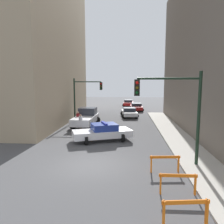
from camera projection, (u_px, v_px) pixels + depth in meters
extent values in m
plane|color=#4C4C4F|center=(92.00, 165.00, 12.52)|extent=(120.00, 120.00, 0.00)
cube|color=#B2ADA3|center=(203.00, 167.00, 12.04)|extent=(2.40, 44.00, 0.12)
cube|color=tan|center=(10.00, 27.00, 25.76)|extent=(14.00, 20.00, 22.43)
cylinder|color=black|center=(199.00, 119.00, 12.01)|extent=(0.18, 0.18, 5.20)
cylinder|color=black|center=(169.00, 78.00, 11.84)|extent=(3.40, 0.12, 0.12)
cube|color=black|center=(137.00, 88.00, 12.04)|extent=(0.30, 0.22, 0.90)
sphere|color=red|center=(137.00, 83.00, 11.86)|extent=(0.18, 0.18, 0.18)
sphere|color=#4C3D0C|center=(137.00, 88.00, 11.89)|extent=(0.18, 0.18, 0.18)
sphere|color=#0C4219|center=(137.00, 93.00, 11.93)|extent=(0.18, 0.18, 0.18)
cylinder|color=black|center=(75.00, 100.00, 26.04)|extent=(0.18, 0.18, 5.20)
cylinder|color=black|center=(88.00, 82.00, 25.63)|extent=(3.20, 0.12, 0.12)
cube|color=black|center=(101.00, 86.00, 25.58)|extent=(0.30, 0.22, 0.90)
sphere|color=red|center=(101.00, 84.00, 25.40)|extent=(0.18, 0.18, 0.18)
sphere|color=#4C3D0C|center=(101.00, 86.00, 25.43)|extent=(0.18, 0.18, 0.18)
sphere|color=#0C4219|center=(101.00, 88.00, 25.47)|extent=(0.18, 0.18, 0.18)
cube|color=white|center=(102.00, 133.00, 17.71)|extent=(5.05, 3.41, 0.55)
cube|color=navy|center=(104.00, 127.00, 17.69)|extent=(2.43, 2.23, 0.52)
cylinder|color=black|center=(86.00, 141.00, 16.52)|extent=(0.44, 0.70, 0.66)
cylinder|color=black|center=(83.00, 136.00, 18.14)|extent=(0.44, 0.70, 0.66)
cylinder|color=black|center=(122.00, 138.00, 17.35)|extent=(0.44, 0.70, 0.66)
cylinder|color=black|center=(116.00, 133.00, 18.97)|extent=(0.44, 0.70, 0.66)
cube|color=#2633BF|center=(104.00, 123.00, 17.65)|extent=(0.68, 1.36, 0.12)
cube|color=silver|center=(86.00, 119.00, 23.70)|extent=(2.23, 5.48, 0.70)
cube|color=#2D333D|center=(88.00, 111.00, 24.66)|extent=(1.91, 1.81, 0.80)
cylinder|color=black|center=(81.00, 120.00, 25.50)|extent=(0.81, 0.29, 0.80)
cylinder|color=black|center=(97.00, 120.00, 25.28)|extent=(0.81, 0.29, 0.80)
cylinder|color=black|center=(73.00, 125.00, 22.20)|extent=(0.81, 0.29, 0.80)
cylinder|color=black|center=(91.00, 126.00, 21.99)|extent=(0.81, 0.29, 0.80)
cube|color=silver|center=(129.00, 113.00, 30.07)|extent=(2.23, 4.46, 0.52)
cube|color=#232833|center=(129.00, 109.00, 29.83)|extent=(1.76, 1.96, 0.48)
cylinder|color=black|center=(122.00, 113.00, 31.40)|extent=(0.64, 0.28, 0.62)
cylinder|color=black|center=(134.00, 113.00, 31.44)|extent=(0.64, 0.28, 0.62)
cylinder|color=black|center=(124.00, 116.00, 28.76)|extent=(0.64, 0.28, 0.62)
cylinder|color=black|center=(136.00, 116.00, 28.80)|extent=(0.64, 0.28, 0.62)
cube|color=maroon|center=(136.00, 107.00, 36.66)|extent=(2.01, 4.38, 0.52)
cube|color=#232833|center=(136.00, 105.00, 36.42)|extent=(1.67, 1.88, 0.48)
cylinder|color=black|center=(131.00, 108.00, 38.04)|extent=(0.63, 0.25, 0.62)
cylinder|color=black|center=(140.00, 108.00, 37.99)|extent=(0.63, 0.25, 0.62)
cylinder|color=black|center=(132.00, 110.00, 35.40)|extent=(0.63, 0.25, 0.62)
cylinder|color=black|center=(142.00, 110.00, 35.35)|extent=(0.63, 0.25, 0.62)
cube|color=maroon|center=(128.00, 103.00, 43.85)|extent=(1.98, 4.37, 0.52)
cube|color=#232833|center=(128.00, 101.00, 43.62)|extent=(1.66, 1.87, 0.48)
cylinder|color=black|center=(125.00, 104.00, 45.29)|extent=(0.63, 0.25, 0.62)
cylinder|color=black|center=(133.00, 104.00, 45.10)|extent=(0.63, 0.25, 0.62)
cylinder|color=black|center=(124.00, 105.00, 42.67)|extent=(0.63, 0.25, 0.62)
cylinder|color=black|center=(132.00, 105.00, 42.48)|extent=(0.63, 0.25, 0.62)
cylinder|color=#382D23|center=(81.00, 127.00, 21.35)|extent=(0.39, 0.39, 0.82)
cylinder|color=#B2B2B7|center=(81.00, 120.00, 21.25)|extent=(0.50, 0.50, 0.62)
sphere|color=tan|center=(81.00, 115.00, 21.20)|extent=(0.30, 0.30, 0.22)
cylinder|color=#382D23|center=(78.00, 123.00, 23.37)|extent=(0.39, 0.39, 0.82)
cylinder|color=maroon|center=(78.00, 116.00, 23.27)|extent=(0.50, 0.50, 0.62)
sphere|color=tan|center=(78.00, 112.00, 23.22)|extent=(0.31, 0.31, 0.22)
cube|color=orange|center=(186.00, 202.00, 7.11)|extent=(1.59, 0.26, 0.14)
cube|color=orange|center=(164.00, 214.00, 7.12)|extent=(0.07, 0.17, 0.90)
cube|color=orange|center=(207.00, 212.00, 7.19)|extent=(0.07, 0.17, 0.90)
cube|color=orange|center=(178.00, 176.00, 9.14)|extent=(1.60, 0.08, 0.14)
cube|color=orange|center=(161.00, 184.00, 9.23)|extent=(0.05, 0.16, 0.90)
cube|color=orange|center=(195.00, 185.00, 9.15)|extent=(0.05, 0.16, 0.90)
cube|color=orange|center=(165.00, 157.00, 11.42)|extent=(1.60, 0.20, 0.14)
cube|color=orange|center=(151.00, 164.00, 11.45)|extent=(0.07, 0.16, 0.90)
cube|color=orange|center=(178.00, 164.00, 11.48)|extent=(0.07, 0.16, 0.90)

